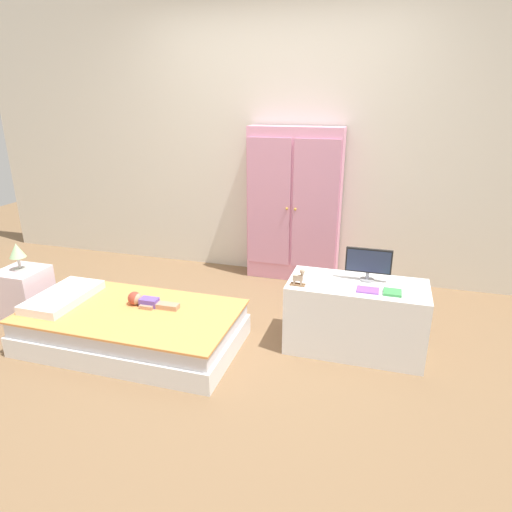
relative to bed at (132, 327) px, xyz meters
name	(u,v)px	position (x,y,z in m)	size (l,w,h in m)	color
ground_plane	(225,347)	(0.65, 0.16, -0.14)	(10.00, 10.00, 0.02)	brown
back_wall	(280,136)	(0.65, 1.74, 1.22)	(6.40, 0.05, 2.70)	silver
bed	(132,327)	(0.00, 0.00, 0.00)	(1.53, 0.83, 0.27)	white
pillow	(63,297)	(-0.56, 0.00, 0.17)	(0.32, 0.59, 0.06)	white
doll	(144,301)	(0.05, 0.10, 0.18)	(0.39, 0.13, 0.10)	#6B4CB2
nightstand	(25,294)	(-1.03, 0.11, 0.08)	(0.33, 0.33, 0.42)	silver
table_lamp	(17,252)	(-1.03, 0.11, 0.44)	(0.12, 0.12, 0.22)	#B7B2AD
wardrobe	(294,206)	(0.83, 1.58, 0.59)	(0.87, 0.25, 1.45)	#E599BC
tv_stand	(355,317)	(1.54, 0.40, 0.12)	(0.94, 0.45, 0.50)	white
tv_monitor	(369,262)	(1.59, 0.47, 0.50)	(0.31, 0.10, 0.23)	#99999E
rocking_horse_toy	(299,278)	(1.16, 0.25, 0.43)	(0.10, 0.04, 0.12)	#8E6642
book_purple	(368,290)	(1.61, 0.29, 0.37)	(0.14, 0.11, 0.01)	#8E51B2
book_green	(392,292)	(1.76, 0.29, 0.38)	(0.11, 0.11, 0.02)	#429E51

